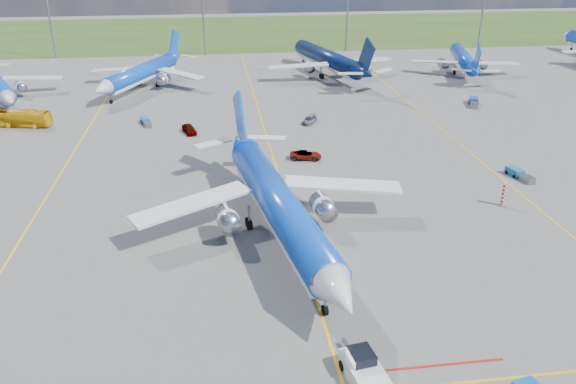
{
  "coord_description": "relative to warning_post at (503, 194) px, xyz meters",
  "views": [
    {
      "loc": [
        -8.23,
        -49.83,
        30.07
      ],
      "look_at": [
        -0.62,
        6.72,
        4.0
      ],
      "focal_mm": 35.0,
      "sensor_mm": 36.0,
      "label": 1
    }
  ],
  "objects": [
    {
      "name": "floodlight_masts",
      "position": [
        -16.0,
        102.0,
        11.06
      ],
      "size": [
        202.2,
        0.5,
        22.7
      ],
      "color": "slate",
      "rests_on": "ground"
    },
    {
      "name": "warning_post",
      "position": [
        0.0,
        0.0,
        0.0
      ],
      "size": [
        0.5,
        0.5,
        3.0
      ],
      "primitive_type": "cylinder",
      "color": "red",
      "rests_on": "ground"
    },
    {
      "name": "pushback_tug",
      "position": [
        -24.39,
        -26.62,
        -0.63
      ],
      "size": [
        3.04,
        6.48,
        2.15
      ],
      "rotation": [
        0.0,
        0.0,
        0.15
      ],
      "color": "silver",
      "rests_on": "ground"
    },
    {
      "name": "taxiway_lines",
      "position": [
        -25.83,
        19.7,
        -1.49
      ],
      "size": [
        60.25,
        160.0,
        0.02
      ],
      "color": "gold",
      "rests_on": "ground"
    },
    {
      "name": "service_car_a",
      "position": [
        -38.65,
        33.18,
        -0.77
      ],
      "size": [
        2.93,
        4.62,
        1.46
      ],
      "primitive_type": "imported",
      "rotation": [
        0.0,
        0.0,
        0.3
      ],
      "color": "#999999",
      "rests_on": "ground"
    },
    {
      "name": "bg_jet_n",
      "position": [
        -7.42,
        72.54,
        -1.5
      ],
      "size": [
        42.15,
        49.67,
        11.29
      ],
      "primitive_type": null,
      "rotation": [
        0.0,
        0.0,
        3.38
      ],
      "color": "#081944",
      "rests_on": "ground"
    },
    {
      "name": "bg_jet_ne",
      "position": [
        25.82,
        71.24,
        -1.5
      ],
      "size": [
        35.3,
        41.36,
        9.33
      ],
      "primitive_type": null,
      "rotation": [
        0.0,
        0.0,
        2.89
      ],
      "color": "blue",
      "rests_on": "ground"
    },
    {
      "name": "service_car_b",
      "position": [
        -21.31,
        18.66,
        -0.85
      ],
      "size": [
        4.98,
        2.97,
        1.3
      ],
      "primitive_type": "imported",
      "rotation": [
        0.0,
        0.0,
        1.39
      ],
      "color": "#999999",
      "rests_on": "ground"
    },
    {
      "name": "service_car_c",
      "position": [
        -17.78,
        35.96,
        -0.89
      ],
      "size": [
        3.64,
        4.52,
        1.23
      ],
      "primitive_type": "imported",
      "rotation": [
        0.0,
        0.0,
        -0.54
      ],
      "color": "#999999",
      "rests_on": "ground"
    },
    {
      "name": "main_airliner",
      "position": [
        -28.01,
        -4.15,
        -1.5
      ],
      "size": [
        39.82,
        48.44,
        11.45
      ],
      "primitive_type": null,
      "rotation": [
        0.0,
        0.0,
        0.16
      ],
      "color": "blue",
      "rests_on": "ground"
    },
    {
      "name": "ground",
      "position": [
        -26.0,
        -8.0,
        -1.5
      ],
      "size": [
        400.0,
        400.0,
        0.0
      ],
      "primitive_type": "plane",
      "color": "#5D5D5A",
      "rests_on": "ground"
    },
    {
      "name": "baggage_tug_c",
      "position": [
        -46.3,
        39.13,
        -1.03
      ],
      "size": [
        2.28,
        4.67,
        1.01
      ],
      "rotation": [
        0.0,
        0.0,
        0.25
      ],
      "color": "#1B5AA3",
      "rests_on": "ground"
    },
    {
      "name": "baggage_tug_w",
      "position": [
        6.42,
        7.86,
        -1.01
      ],
      "size": [
        2.23,
        4.83,
        1.05
      ],
      "rotation": [
        0.0,
        0.0,
        0.22
      ],
      "color": "#185D93",
      "rests_on": "ground"
    },
    {
      "name": "grass_strip",
      "position": [
        -26.0,
        142.0,
        -1.5
      ],
      "size": [
        400.0,
        80.0,
        0.01
      ],
      "primitive_type": "cube",
      "color": "#2D4719",
      "rests_on": "ground"
    },
    {
      "name": "bg_jet_nnw",
      "position": [
        -49.37,
        65.08,
        -1.5
      ],
      "size": [
        41.28,
        45.89,
        9.84
      ],
      "primitive_type": null,
      "rotation": [
        0.0,
        0.0,
        -0.41
      ],
      "color": "blue",
      "rests_on": "ground"
    },
    {
      "name": "apron_bus",
      "position": [
        -67.48,
        40.77,
        -0.08
      ],
      "size": [
        10.45,
        4.43,
        2.84
      ],
      "primitive_type": "imported",
      "rotation": [
        0.0,
        0.0,
        1.36
      ],
      "color": "#E6AB0D",
      "rests_on": "ground"
    },
    {
      "name": "baggage_tug_e",
      "position": [
        15.97,
        43.13,
        -0.92
      ],
      "size": [
        3.46,
        5.67,
        1.24
      ],
      "rotation": [
        0.0,
        0.0,
        -0.39
      ],
      "color": "#193D9B",
      "rests_on": "ground"
    }
  ]
}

